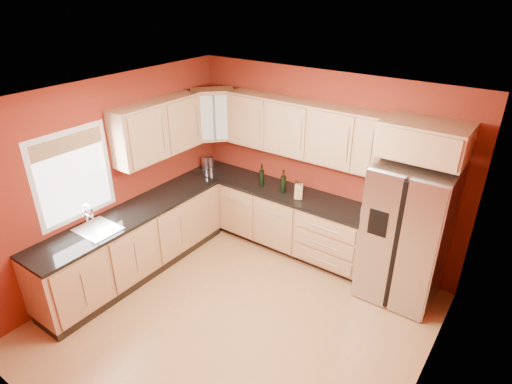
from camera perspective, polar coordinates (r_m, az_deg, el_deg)
floor at (r=5.27m, az=-2.73°, el=-16.86°), size 4.00×4.00×0.00m
ceiling at (r=3.96m, az=-3.55°, el=11.55°), size 4.00×4.00×0.00m
wall_back at (r=6.00m, az=8.83°, el=3.47°), size 4.00×0.04×2.60m
wall_front at (r=3.49m, az=-25.00°, el=-18.35°), size 4.00×0.04×2.60m
wall_left at (r=5.81m, az=-18.79°, el=1.50°), size 0.04×4.00×2.60m
wall_right at (r=3.80m, az=22.09°, el=-13.52°), size 0.04×4.00×2.60m
base_cabinets_back at (r=6.39m, az=2.67°, el=-3.35°), size 2.90×0.60×0.88m
base_cabinets_left at (r=5.99m, az=-15.85°, el=-6.66°), size 0.60×2.80×0.88m
countertop_back at (r=6.16m, az=2.71°, el=0.32°), size 2.90×0.62×0.04m
countertop_left at (r=5.75m, az=-16.34°, el=-2.85°), size 0.62×2.80×0.04m
upper_cabinets_back at (r=5.78m, az=6.22°, el=8.32°), size 2.30×0.33×0.75m
upper_cabinets_left at (r=5.91m, az=-12.98°, el=8.20°), size 0.33×1.35×0.75m
corner_upper_cabinet at (r=6.44m, az=-5.73°, el=10.25°), size 0.67×0.67×0.75m
over_fridge_cabinet at (r=5.05m, az=21.60°, el=6.51°), size 0.92×0.60×0.40m
refrigerator at (r=5.46m, az=19.36°, el=-5.17°), size 0.90×0.75×1.78m
window at (r=5.45m, az=-23.17°, el=1.97°), size 0.03×0.90×1.00m
sink_faucet at (r=5.43m, az=-20.60°, el=-3.35°), size 0.50×0.42×0.30m
canister_left at (r=6.85m, az=-6.07°, el=4.00°), size 0.14×0.14×0.18m
canister_right at (r=6.80m, az=-6.74°, el=3.89°), size 0.14×0.14×0.20m
wine_bottle_a at (r=5.98m, az=3.65°, el=1.43°), size 0.09×0.09×0.34m
wine_bottle_b at (r=6.16m, az=0.77°, el=2.24°), size 0.09×0.09×0.33m
knife_block at (r=5.85m, az=5.71°, el=0.11°), size 0.14×0.13×0.21m
soap_dispenser at (r=5.52m, az=14.15°, el=-2.46°), size 0.08×0.08×0.20m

